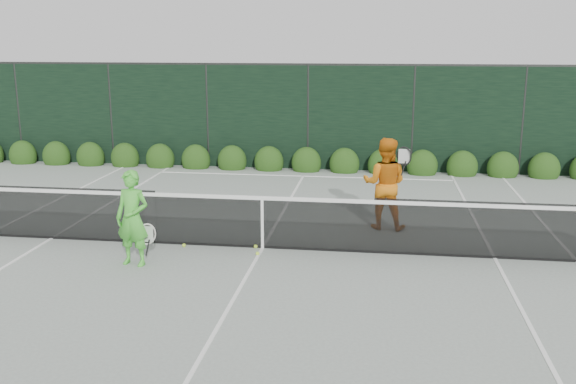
# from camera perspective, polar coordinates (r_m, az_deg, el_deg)

# --- Properties ---
(ground) EXTENTS (80.00, 80.00, 0.00)m
(ground) POSITION_cam_1_polar(r_m,az_deg,el_deg) (11.79, -2.27, -5.00)
(ground) COLOR gray
(ground) RESTS_ON ground
(tennis_net) EXTENTS (12.90, 0.10, 1.07)m
(tennis_net) POSITION_cam_1_polar(r_m,az_deg,el_deg) (11.63, -2.41, -2.51)
(tennis_net) COLOR #113418
(tennis_net) RESTS_ON ground
(player_woman) EXTENTS (0.67, 0.49, 1.63)m
(player_woman) POSITION_cam_1_polar(r_m,az_deg,el_deg) (11.02, -13.65, -2.28)
(player_woman) COLOR #4CC53A
(player_woman) RESTS_ON ground
(player_man) EXTENTS (0.99, 0.82, 1.84)m
(player_man) POSITION_cam_1_polar(r_m,az_deg,el_deg) (12.92, 8.60, 0.75)
(player_man) COLOR orange
(player_man) RESTS_ON ground
(court_lines) EXTENTS (11.03, 23.83, 0.01)m
(court_lines) POSITION_cam_1_polar(r_m,az_deg,el_deg) (11.78, -2.27, -4.97)
(court_lines) COLOR white
(court_lines) RESTS_ON ground
(windscreen_fence) EXTENTS (32.00, 21.07, 3.06)m
(windscreen_fence) POSITION_cam_1_polar(r_m,az_deg,el_deg) (8.81, -5.49, -1.15)
(windscreen_fence) COLOR black
(windscreen_fence) RESTS_ON ground
(hedge_row) EXTENTS (31.66, 0.65, 0.94)m
(hedge_row) POSITION_cam_1_polar(r_m,az_deg,el_deg) (18.59, 1.64, 2.59)
(hedge_row) COLOR #18370F
(hedge_row) RESTS_ON ground
(tennis_balls) EXTENTS (1.49, 0.45, 0.07)m
(tennis_balls) POSITION_cam_1_polar(r_m,az_deg,el_deg) (11.70, -5.00, -5.01)
(tennis_balls) COLOR #BCE633
(tennis_balls) RESTS_ON ground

